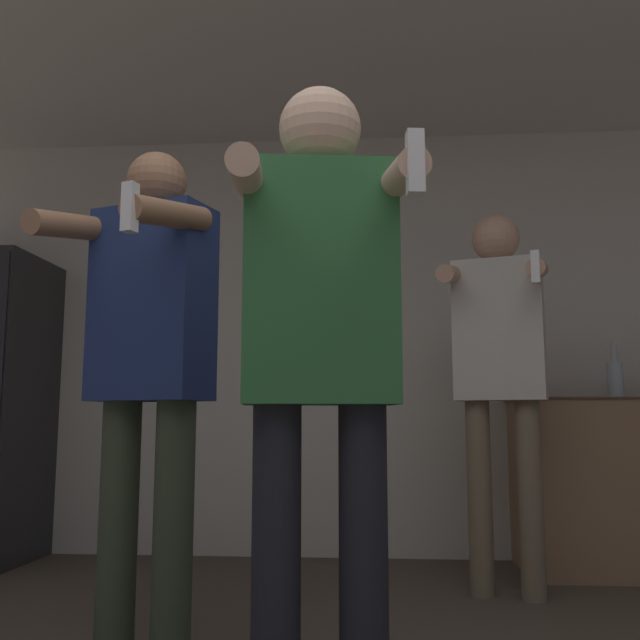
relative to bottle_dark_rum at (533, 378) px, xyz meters
name	(u,v)px	position (x,y,z in m)	size (l,w,h in m)	color
wall_back	(340,340)	(-1.07, 0.37, 0.25)	(7.00, 0.06, 2.55)	beige
bottle_dark_rum	(533,378)	(0.00, 0.00, 0.00)	(0.09, 0.09, 0.31)	maroon
bottle_green_wine	(615,378)	(0.43, 0.00, 0.00)	(0.08, 0.08, 0.31)	silver
person_woman_foreground	(320,338)	(-0.99, -2.15, -0.03)	(0.49, 0.51, 1.66)	black
person_man_side	(149,356)	(-1.59, -1.69, -0.03)	(0.54, 0.58, 1.69)	#38422D
person_spectator_back	(500,354)	(-0.27, -0.57, 0.08)	(0.54, 0.52, 1.77)	#75664C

